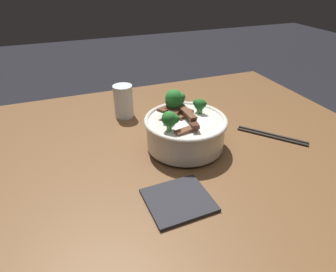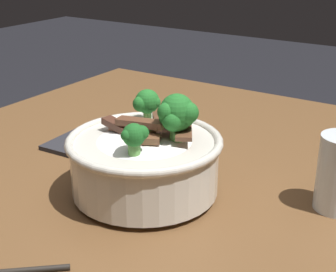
{
  "view_description": "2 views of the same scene",
  "coord_description": "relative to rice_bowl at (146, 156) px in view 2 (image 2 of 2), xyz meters",
  "views": [
    {
      "loc": [
        -0.28,
        -0.6,
        1.22
      ],
      "look_at": [
        -0.05,
        0.01,
        0.82
      ],
      "focal_mm": 31.06,
      "sensor_mm": 36.0,
      "label": 1
    },
    {
      "loc": [
        0.52,
        0.38,
        1.13
      ],
      "look_at": [
        -0.03,
        0.02,
        0.86
      ],
      "focal_mm": 53.44,
      "sensor_mm": 36.0,
      "label": 2
    }
  ],
  "objects": [
    {
      "name": "dining_table",
      "position": [
        0.0,
        -0.01,
        -0.15
      ],
      "size": [
        1.12,
        0.96,
        0.78
      ],
      "color": "brown",
      "rests_on": "ground"
    },
    {
      "name": "folded_napkin",
      "position": [
        -0.1,
        -0.19,
        -0.06
      ],
      "size": [
        0.14,
        0.13,
        0.01
      ],
      "primitive_type": "cube",
      "rotation": [
        0.0,
        0.0,
        0.04
      ],
      "color": "#28282D",
      "rests_on": "dining_table"
    },
    {
      "name": "rice_bowl",
      "position": [
        0.0,
        0.0,
        0.0
      ],
      "size": [
        0.22,
        0.22,
        0.15
      ],
      "color": "silver",
      "rests_on": "dining_table"
    }
  ]
}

